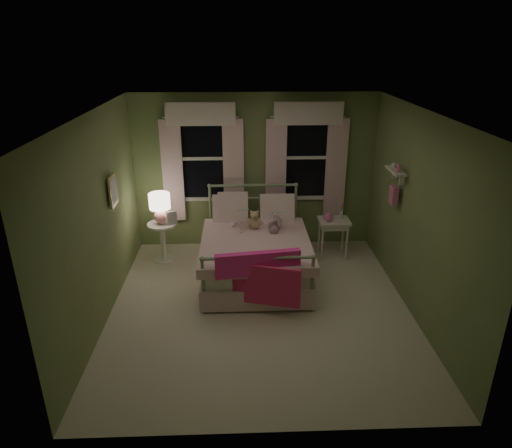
{
  "coord_description": "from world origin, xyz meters",
  "views": [
    {
      "loc": [
        -0.26,
        -5.27,
        3.42
      ],
      "look_at": [
        -0.03,
        0.56,
        1.0
      ],
      "focal_mm": 32.0,
      "sensor_mm": 36.0,
      "label": 1
    }
  ],
  "objects_px": {
    "teddy_bear": "(254,221)",
    "nightstand_left": "(163,237)",
    "bed": "(255,254)",
    "nightstand_right": "(334,225)",
    "child_left": "(236,211)",
    "table_lamp": "(160,206)",
    "child_right": "(272,207)"
  },
  "relations": [
    {
      "from": "child_left",
      "to": "table_lamp",
      "type": "xyz_separation_m",
      "value": [
        -1.19,
        0.15,
        0.04
      ]
    },
    {
      "from": "bed",
      "to": "teddy_bear",
      "type": "xyz_separation_m",
      "value": [
        0.01,
        0.27,
        0.42
      ]
    },
    {
      "from": "bed",
      "to": "child_left",
      "type": "distance_m",
      "value": 0.74
    },
    {
      "from": "nightstand_right",
      "to": "child_left",
      "type": "bearing_deg",
      "value": -172.81
    },
    {
      "from": "teddy_bear",
      "to": "nightstand_left",
      "type": "relative_size",
      "value": 0.48
    },
    {
      "from": "bed",
      "to": "child_right",
      "type": "distance_m",
      "value": 0.78
    },
    {
      "from": "nightstand_left",
      "to": "nightstand_right",
      "type": "distance_m",
      "value": 2.78
    },
    {
      "from": "nightstand_left",
      "to": "bed",
      "type": "bearing_deg",
      "value": -21.68
    },
    {
      "from": "child_right",
      "to": "teddy_bear",
      "type": "xyz_separation_m",
      "value": [
        -0.28,
        -0.16,
        -0.17
      ]
    },
    {
      "from": "nightstand_left",
      "to": "table_lamp",
      "type": "distance_m",
      "value": 0.54
    },
    {
      "from": "child_left",
      "to": "nightstand_left",
      "type": "distance_m",
      "value": 1.3
    },
    {
      "from": "child_right",
      "to": "teddy_bear",
      "type": "height_order",
      "value": "child_right"
    },
    {
      "from": "bed",
      "to": "nightstand_left",
      "type": "height_order",
      "value": "bed"
    },
    {
      "from": "nightstand_right",
      "to": "bed",
      "type": "bearing_deg",
      "value": -154.25
    },
    {
      "from": "child_left",
      "to": "teddy_bear",
      "type": "distance_m",
      "value": 0.34
    },
    {
      "from": "bed",
      "to": "teddy_bear",
      "type": "relative_size",
      "value": 6.55
    },
    {
      "from": "nightstand_right",
      "to": "child_right",
      "type": "bearing_deg",
      "value": -168.96
    },
    {
      "from": "table_lamp",
      "to": "nightstand_left",
      "type": "bearing_deg",
      "value": 90.0
    },
    {
      "from": "teddy_bear",
      "to": "child_left",
      "type": "bearing_deg",
      "value": 150.5
    },
    {
      "from": "child_right",
      "to": "table_lamp",
      "type": "distance_m",
      "value": 1.76
    },
    {
      "from": "child_left",
      "to": "child_right",
      "type": "distance_m",
      "value": 0.56
    },
    {
      "from": "teddy_bear",
      "to": "table_lamp",
      "type": "relative_size",
      "value": 0.63
    },
    {
      "from": "teddy_bear",
      "to": "nightstand_right",
      "type": "height_order",
      "value": "teddy_bear"
    },
    {
      "from": "child_right",
      "to": "table_lamp",
      "type": "relative_size",
      "value": 1.59
    },
    {
      "from": "nightstand_left",
      "to": "child_right",
      "type": "bearing_deg",
      "value": -4.89
    },
    {
      "from": "child_left",
      "to": "teddy_bear",
      "type": "relative_size",
      "value": 2.2
    },
    {
      "from": "bed",
      "to": "teddy_bear",
      "type": "bearing_deg",
      "value": 88.85
    },
    {
      "from": "teddy_bear",
      "to": "table_lamp",
      "type": "xyz_separation_m",
      "value": [
        -1.47,
        0.31,
        0.16
      ]
    },
    {
      "from": "child_left",
      "to": "nightstand_left",
      "type": "bearing_deg",
      "value": -20.53
    },
    {
      "from": "bed",
      "to": "nightstand_right",
      "type": "distance_m",
      "value": 1.47
    },
    {
      "from": "nightstand_right",
      "to": "teddy_bear",
      "type": "bearing_deg",
      "value": -164.65
    },
    {
      "from": "teddy_bear",
      "to": "table_lamp",
      "type": "height_order",
      "value": "table_lamp"
    }
  ]
}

